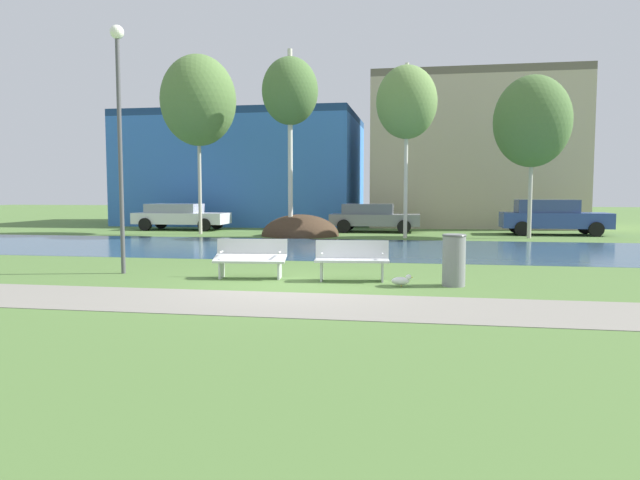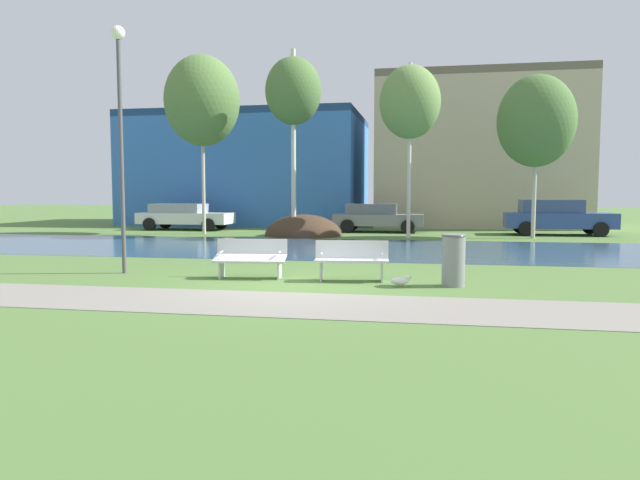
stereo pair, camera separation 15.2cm
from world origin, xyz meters
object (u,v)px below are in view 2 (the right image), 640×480
(bench_right, at_px, (352,259))
(streetlamp, at_px, (120,111))
(parked_sedan_second_grey, at_px, (377,217))
(bench_left, at_px, (251,257))
(parked_hatch_third_blue, at_px, (557,217))
(seagull, at_px, (401,281))
(parked_van_nearest_white, at_px, (184,216))
(trash_bin, at_px, (454,259))

(bench_right, height_order, streetlamp, streetlamp)
(parked_sedan_second_grey, bearing_deg, bench_left, -95.38)
(bench_right, xyz_separation_m, streetlamp, (-5.48, 0.22, 3.33))
(bench_left, bearing_deg, parked_sedan_second_grey, 84.62)
(parked_sedan_second_grey, xyz_separation_m, parked_hatch_third_blue, (8.14, -0.51, 0.10))
(bench_left, relative_size, seagull, 3.76)
(parked_hatch_third_blue, bearing_deg, bench_right, -115.73)
(streetlamp, xyz_separation_m, parked_van_nearest_white, (-5.20, 15.45, -3.08))
(trash_bin, height_order, parked_van_nearest_white, parked_van_nearest_white)
(bench_right, bearing_deg, parked_van_nearest_white, 124.27)
(streetlamp, xyz_separation_m, parked_sedan_second_grey, (4.68, 15.51, -3.07))
(streetlamp, height_order, parked_sedan_second_grey, streetlamp)
(parked_hatch_third_blue, bearing_deg, streetlamp, -130.50)
(seagull, bearing_deg, streetlamp, 172.39)
(trash_bin, height_order, seagull, trash_bin)
(bench_right, height_order, trash_bin, trash_bin)
(trash_bin, bearing_deg, parked_hatch_third_blue, 71.56)
(streetlamp, relative_size, parked_hatch_third_blue, 1.23)
(bench_left, height_order, bench_right, same)
(seagull, bearing_deg, bench_left, 169.04)
(bench_left, bearing_deg, parked_hatch_third_blue, 57.72)
(bench_left, distance_m, parked_hatch_third_blue, 18.02)
(trash_bin, height_order, streetlamp, streetlamp)
(streetlamp, bearing_deg, parked_van_nearest_white, 108.62)
(seagull, xyz_separation_m, parked_van_nearest_white, (-11.77, 16.32, 0.59))
(parked_van_nearest_white, bearing_deg, parked_hatch_third_blue, -1.41)
(streetlamp, bearing_deg, bench_left, -4.02)
(trash_bin, bearing_deg, streetlamp, 175.64)
(bench_right, relative_size, parked_van_nearest_white, 0.35)
(parked_sedan_second_grey, distance_m, parked_hatch_third_blue, 8.15)
(bench_left, relative_size, parked_hatch_third_blue, 0.35)
(bench_right, relative_size, streetlamp, 0.29)
(bench_left, bearing_deg, streetlamp, 175.98)
(trash_bin, distance_m, parked_hatch_third_blue, 16.43)
(bench_right, relative_size, seagull, 3.76)
(trash_bin, relative_size, parked_sedan_second_grey, 0.25)
(parked_van_nearest_white, distance_m, parked_sedan_second_grey, 9.88)
(bench_right, height_order, seagull, bench_right)
(parked_van_nearest_white, distance_m, parked_hatch_third_blue, 18.02)
(parked_van_nearest_white, bearing_deg, bench_right, -55.73)
(trash_bin, bearing_deg, bench_left, 175.39)
(streetlamp, bearing_deg, bench_right, -2.35)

